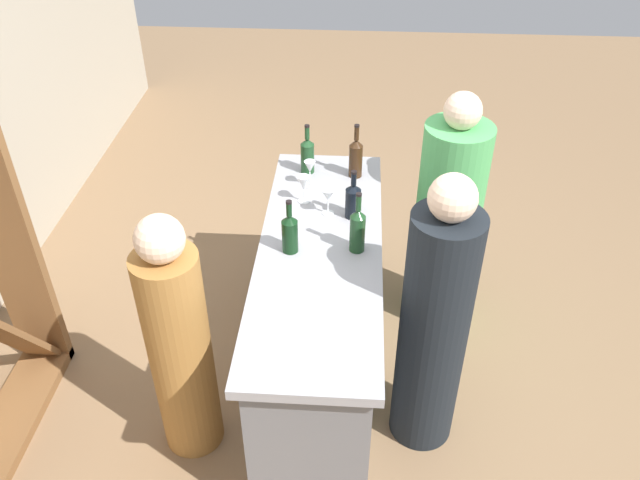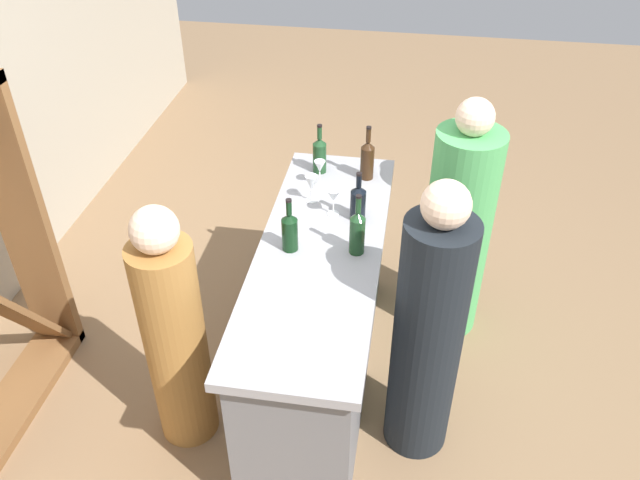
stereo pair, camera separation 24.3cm
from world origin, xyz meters
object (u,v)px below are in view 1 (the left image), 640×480
(wine_bottle_center_near_black, at_px, (353,200))
(person_left_guest, at_px, (434,328))
(wine_glass_near_center, at_px, (310,168))
(person_server_behind, at_px, (180,347))
(wine_glass_near_left, at_px, (328,196))
(wine_bottle_second_right_amber_brown, at_px, (356,157))
(wine_bottle_second_left_olive_green, at_px, (357,229))
(wine_bottle_rightmost_olive_green, at_px, (307,154))
(wine_bottle_leftmost_dark_green, at_px, (290,232))
(person_center_guest, at_px, (447,224))
(wine_glass_near_right, at_px, (304,184))

(wine_bottle_center_near_black, height_order, person_left_guest, person_left_guest)
(wine_glass_near_center, relative_size, person_server_behind, 0.11)
(wine_bottle_center_near_black, distance_m, wine_glass_near_left, 0.13)
(wine_bottle_second_right_amber_brown, distance_m, person_left_guest, 1.15)
(wine_glass_near_center, distance_m, person_left_guest, 1.16)
(wine_bottle_center_near_black, bearing_deg, wine_bottle_second_left_olive_green, -174.47)
(wine_bottle_second_left_olive_green, bearing_deg, wine_bottle_rightmost_olive_green, 22.40)
(wine_glass_near_left, bearing_deg, wine_bottle_leftmost_dark_green, 153.42)
(person_center_guest, bearing_deg, wine_bottle_second_right_amber_brown, 1.27)
(wine_bottle_second_left_olive_green, xyz_separation_m, wine_bottle_center_near_black, (0.29, 0.03, -0.02))
(person_left_guest, bearing_deg, wine_bottle_second_right_amber_brown, -46.31)
(person_left_guest, bearing_deg, wine_bottle_second_left_olive_green, -16.88)
(person_left_guest, distance_m, person_center_guest, 0.94)
(wine_bottle_leftmost_dark_green, xyz_separation_m, wine_bottle_second_right_amber_brown, (0.74, -0.31, 0.01))
(wine_glass_near_right, relative_size, person_server_behind, 0.11)
(wine_glass_near_right, bearing_deg, wine_bottle_center_near_black, -115.21)
(wine_bottle_rightmost_olive_green, height_order, wine_glass_near_right, wine_bottle_rightmost_olive_green)
(wine_bottle_rightmost_olive_green, relative_size, person_left_guest, 0.19)
(wine_bottle_leftmost_dark_green, relative_size, wine_glass_near_right, 1.84)
(person_center_guest, relative_size, person_server_behind, 1.08)
(wine_glass_near_center, bearing_deg, wine_glass_near_left, -156.73)
(wine_bottle_leftmost_dark_green, xyz_separation_m, wine_bottle_center_near_black, (0.32, -0.30, -0.01))
(wine_bottle_center_near_black, xyz_separation_m, wine_glass_near_right, (0.13, 0.27, 0.00))
(wine_glass_near_left, bearing_deg, wine_bottle_second_right_amber_brown, -18.95)
(wine_bottle_leftmost_dark_green, distance_m, wine_glass_near_center, 0.61)
(person_center_guest, bearing_deg, person_left_guest, 91.45)
(wine_glass_near_right, xyz_separation_m, person_left_guest, (-0.72, -0.68, -0.33))
(wine_glass_near_center, height_order, person_center_guest, person_center_guest)
(wine_bottle_leftmost_dark_green, relative_size, wine_bottle_second_right_amber_brown, 0.89)
(wine_glass_near_left, height_order, person_center_guest, person_center_guest)
(wine_bottle_rightmost_olive_green, xyz_separation_m, person_server_behind, (-1.18, 0.52, -0.40))
(wine_glass_near_right, height_order, person_server_behind, person_server_behind)
(wine_glass_near_left, xyz_separation_m, person_server_behind, (-0.75, 0.66, -0.40))
(wine_bottle_second_left_olive_green, distance_m, wine_bottle_rightmost_olive_green, 0.80)
(wine_glass_near_center, relative_size, person_left_guest, 0.10)
(wine_glass_near_right, bearing_deg, person_server_behind, 148.53)
(wine_glass_near_left, distance_m, wine_glass_near_right, 0.18)
(wine_bottle_leftmost_dark_green, distance_m, wine_bottle_rightmost_olive_green, 0.77)
(person_server_behind, bearing_deg, wine_glass_near_right, 76.70)
(wine_bottle_leftmost_dark_green, distance_m, person_center_guest, 1.14)
(wine_bottle_rightmost_olive_green, height_order, person_server_behind, person_server_behind)
(person_center_guest, bearing_deg, wine_bottle_leftmost_dark_green, 47.55)
(wine_bottle_second_left_olive_green, relative_size, wine_glass_near_center, 2.08)
(wine_glass_near_center, height_order, person_left_guest, person_left_guest)
(wine_bottle_rightmost_olive_green, xyz_separation_m, wine_glass_near_left, (-0.43, -0.14, -0.00))
(wine_bottle_leftmost_dark_green, height_order, wine_glass_near_center, wine_bottle_leftmost_dark_green)
(wine_bottle_second_right_amber_brown, bearing_deg, wine_bottle_second_left_olive_green, -178.16)
(wine_bottle_second_left_olive_green, bearing_deg, wine_bottle_center_near_black, 5.53)
(person_left_guest, xyz_separation_m, person_center_guest, (0.92, -0.15, -0.04))
(wine_bottle_center_near_black, bearing_deg, wine_glass_near_center, 40.65)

